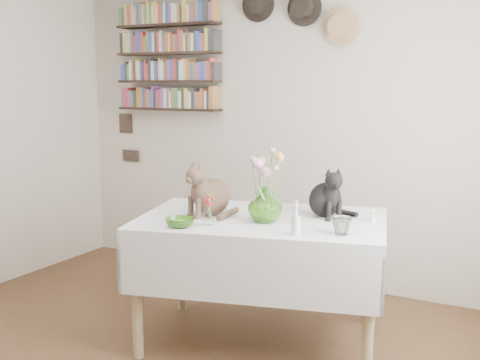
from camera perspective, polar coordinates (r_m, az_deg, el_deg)
The scene contains 14 objects.
room at distance 3.02m, azimuth -13.22°, elevation 1.64°, with size 4.08×4.58×2.58m.
dining_table at distance 3.78m, azimuth 2.07°, elevation -6.53°, with size 1.70×1.32×0.81m.
tabby_cat at distance 3.80m, azimuth -2.70°, elevation -0.65°, with size 0.24×0.30×0.35m, color brown, non-canonical shape.
black_cat at distance 3.78m, azimuth 8.10°, elevation -1.00°, with size 0.22×0.28×0.33m, color black, non-canonical shape.
flower_vase at distance 3.61m, azimuth 2.41°, elevation -2.30°, with size 0.21×0.21×0.22m, color #86CF50.
green_bowl at distance 3.51m, azimuth -5.71°, elevation -4.04°, with size 0.17×0.17×0.05m, color #86CF50.
drinking_glass at distance 3.36m, azimuth 9.61°, elevation -4.29°, with size 0.11×0.11×0.10m, color white.
candlestick at distance 3.32m, azimuth 5.29°, elevation -4.14°, with size 0.05×0.05×0.19m.
berry_jar at distance 3.54m, azimuth -3.08°, elevation -2.84°, with size 0.05×0.05×0.20m.
porcelain_figurine at distance 3.70m, azimuth 12.46°, elevation -3.37°, with size 0.04×0.04×0.08m.
flower_bouquet at distance 3.58m, azimuth 2.51°, elevation 1.37°, with size 0.17×0.13×0.39m.
bookshelf_unit at distance 5.38m, azimuth -6.82°, elevation 11.42°, with size 1.00×0.16×0.91m.
wall_hats at distance 4.83m, azimuth 5.63°, elevation 15.55°, with size 0.98×0.09×0.48m.
wall_art_plaques at distance 5.77m, azimuth -10.58°, elevation 4.05°, with size 0.21×0.02×0.44m.
Camera 1 is at (2.00, -2.23, 1.64)m, focal length 45.00 mm.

